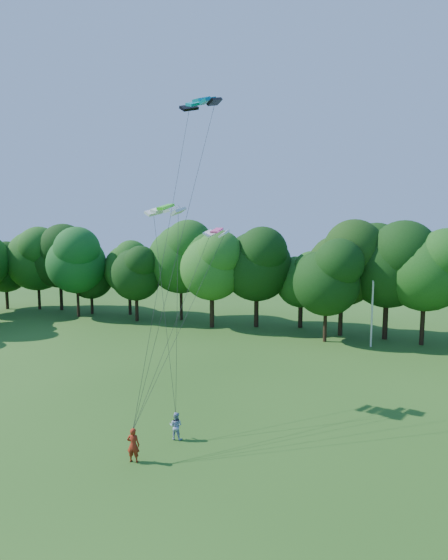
% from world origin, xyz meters
% --- Properties ---
extents(ground, '(160.00, 160.00, 0.00)m').
position_xyz_m(ground, '(0.00, 0.00, 0.00)').
color(ground, '#234E15').
rests_on(ground, ground).
extents(utility_pole, '(1.47, 0.47, 7.49)m').
position_xyz_m(utility_pole, '(6.66, 32.87, 3.87)').
color(utility_pole, silver).
rests_on(utility_pole, ground).
extents(kite_flyer_left, '(0.75, 0.59, 1.83)m').
position_xyz_m(kite_flyer_left, '(-3.13, 4.95, 0.91)').
color(kite_flyer_left, maroon).
rests_on(kite_flyer_left, ground).
extents(kite_flyer_right, '(0.84, 0.69, 1.59)m').
position_xyz_m(kite_flyer_right, '(-2.28, 7.95, 0.80)').
color(kite_flyer_right, '#8FA2C6').
rests_on(kite_flyer_right, ground).
extents(kite_teal, '(3.07, 2.03, 0.57)m').
position_xyz_m(kite_teal, '(-3.39, 14.01, 20.40)').
color(kite_teal, '#058FA4').
rests_on(kite_teal, ground).
extents(kite_green, '(2.92, 1.78, 0.47)m').
position_xyz_m(kite_green, '(-5.40, 12.60, 13.41)').
color(kite_green, '#3CE221').
rests_on(kite_green, ground).
extents(kite_pink, '(1.82, 1.10, 0.37)m').
position_xyz_m(kite_pink, '(-2.22, 13.76, 11.86)').
color(kite_pink, '#E33F89').
rests_on(kite_pink, ground).
extents(tree_back_west, '(8.68, 8.68, 12.62)m').
position_xyz_m(tree_back_west, '(-31.49, 33.84, 7.88)').
color(tree_back_west, '#361F15').
rests_on(tree_back_west, ground).
extents(tree_back_center, '(8.83, 8.83, 12.84)m').
position_xyz_m(tree_back_center, '(3.11, 36.63, 8.02)').
color(tree_back_center, black).
rests_on(tree_back_center, ground).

